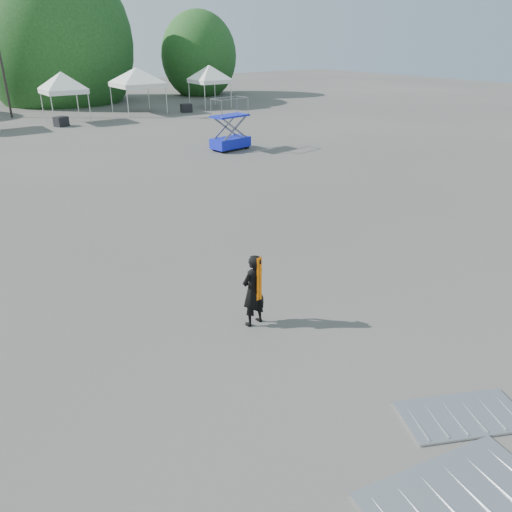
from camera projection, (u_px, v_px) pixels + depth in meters
ground at (195, 300)px, 11.50m from camera, size 120.00×120.00×0.00m
tree_mid_e at (56, 44)px, 43.09m from camera, size 5.12×5.12×7.79m
tree_far_e at (199, 56)px, 49.16m from camera, size 3.84×3.84×5.84m
tent_f at (61, 76)px, 33.34m from camera, size 3.75×3.75×3.88m
tent_g at (136, 71)px, 37.62m from camera, size 4.74×4.74×3.88m
tent_h at (209, 68)px, 40.53m from camera, size 3.85×3.85×3.88m
man at (253, 290)px, 10.24m from camera, size 0.62×0.44×1.58m
scissor_lift at (230, 124)px, 25.89m from camera, size 2.17×1.29×2.65m
barrier_left at (457, 497)px, 6.55m from camera, size 2.72×1.75×0.08m
barrier_mid at (462, 415)px, 7.97m from camera, size 2.18×1.74×0.06m
crate_mid at (61, 122)px, 33.00m from camera, size 0.99×0.89×0.63m
crate_east at (186, 108)px, 38.98m from camera, size 0.95×0.81×0.64m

